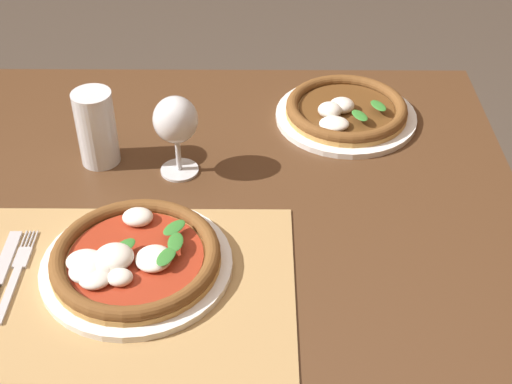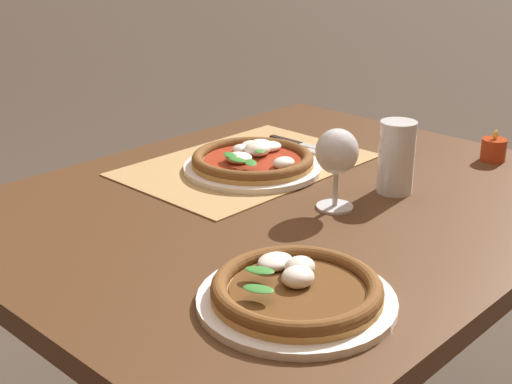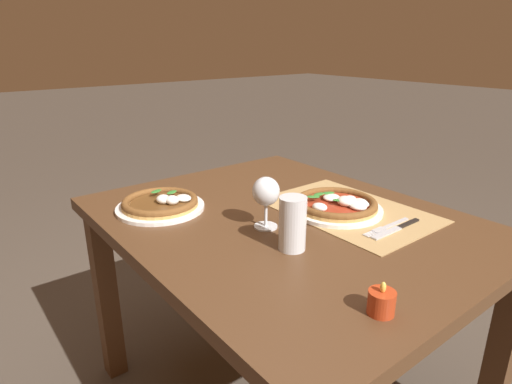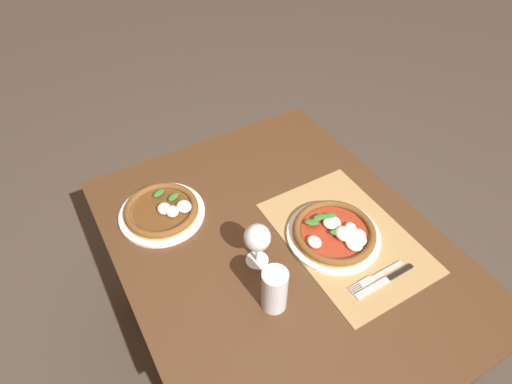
% 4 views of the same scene
% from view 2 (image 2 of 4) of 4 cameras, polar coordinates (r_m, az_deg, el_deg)
% --- Properties ---
extents(dining_table, '(1.19, 0.96, 0.74)m').
position_cam_2_polar(dining_table, '(1.44, 2.69, -4.39)').
color(dining_table, '#4C301C').
rests_on(dining_table, ground).
extents(paper_placemat, '(0.53, 0.36, 0.00)m').
position_cam_2_polar(paper_placemat, '(1.58, -0.74, 2.20)').
color(paper_placemat, '#A88451').
rests_on(paper_placemat, dining_table).
extents(pizza_near, '(0.30, 0.30, 0.05)m').
position_cam_2_polar(pizza_near, '(1.54, -0.23, 2.53)').
color(pizza_near, white).
rests_on(pizza_near, paper_placemat).
extents(pizza_far, '(0.29, 0.29, 0.05)m').
position_cam_2_polar(pizza_far, '(1.02, 3.24, -7.94)').
color(pizza_far, white).
rests_on(pizza_far, dining_table).
extents(wine_glass, '(0.08, 0.08, 0.16)m').
position_cam_2_polar(wine_glass, '(1.32, 6.49, 2.97)').
color(wine_glass, silver).
rests_on(wine_glass, dining_table).
extents(pint_glass, '(0.07, 0.07, 0.15)m').
position_cam_2_polar(pint_glass, '(1.43, 11.16, 2.64)').
color(pint_glass, silver).
rests_on(pint_glass, dining_table).
extents(fork, '(0.02, 0.20, 0.00)m').
position_cam_2_polar(fork, '(1.68, 3.69, 3.49)').
color(fork, '#B7B7BC').
rests_on(fork, paper_placemat).
extents(knife, '(0.02, 0.22, 0.01)m').
position_cam_2_polar(knife, '(1.70, 3.95, 3.75)').
color(knife, black).
rests_on(knife, paper_placemat).
extents(votive_candle, '(0.06, 0.06, 0.07)m').
position_cam_2_polar(votive_candle, '(1.69, 18.47, 3.18)').
color(votive_candle, '#B23819').
rests_on(votive_candle, dining_table).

